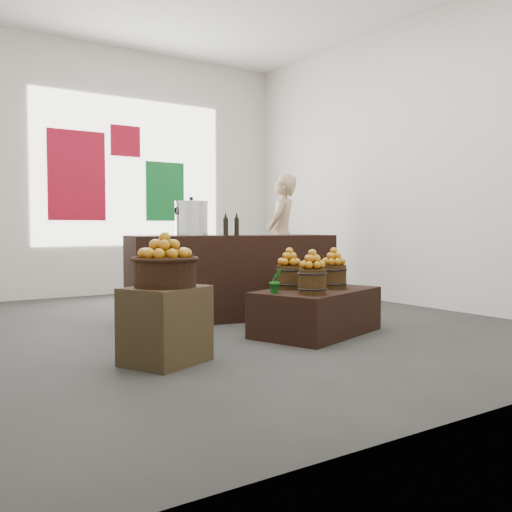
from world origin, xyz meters
TOP-DOWN VIEW (x-y plane):
  - ground at (0.00, 0.00)m, footprint 7.00×7.00m
  - back_wall at (0.00, 3.50)m, footprint 6.00×0.04m
  - back_opening at (0.30, 3.48)m, footprint 3.20×0.02m
  - deco_red_left at (-0.60, 3.47)m, footprint 0.90×0.04m
  - deco_green_right at (0.90, 3.47)m, footprint 0.70×0.04m
  - deco_red_upper at (0.20, 3.47)m, footprint 0.50×0.04m
  - crate at (-1.34, -1.31)m, footprint 0.77×0.72m
  - wicker_basket at (-1.34, -1.31)m, footprint 0.50×0.50m
  - apples_in_basket at (-1.34, -1.31)m, footprint 0.39×0.39m
  - display_table at (0.49, -1.03)m, footprint 1.52×1.20m
  - apple_bucket_front_left at (0.19, -1.32)m, footprint 0.27×0.27m
  - apples_in_bucket_front_left at (0.19, -1.32)m, footprint 0.20×0.20m
  - apple_bucket_front_right at (0.68, -1.07)m, footprint 0.27×0.27m
  - apples_in_bucket_front_right at (0.68, -1.07)m, footprint 0.20×0.20m
  - apple_bucket_rear at (0.28, -0.84)m, footprint 0.27×0.27m
  - apples_in_bucket_rear at (0.28, -0.84)m, footprint 0.20×0.20m
  - herb_garnish_right at (0.85, -0.74)m, footprint 0.27×0.25m
  - herb_garnish_left at (-0.05, -1.05)m, footprint 0.14×0.11m
  - counter at (0.30, 0.32)m, footprint 2.55×1.23m
  - stock_pot_left at (-0.20, 0.42)m, footprint 0.38×0.38m
  - oil_cruets at (0.25, 0.08)m, footprint 0.19×0.10m
  - shopper at (2.00, 1.60)m, footprint 0.83×0.80m

SIDE VIEW (x-z plane):
  - ground at x=0.00m, z-range 0.00..0.00m
  - display_table at x=0.49m, z-range 0.00..0.46m
  - crate at x=-1.34m, z-range 0.00..0.62m
  - counter at x=0.30m, z-range 0.00..1.00m
  - herb_garnish_left at x=-0.05m, z-range 0.46..0.70m
  - apple_bucket_front_left at x=0.19m, z-range 0.46..0.70m
  - apple_bucket_front_right at x=0.68m, z-range 0.46..0.70m
  - apple_bucket_rear at x=0.28m, z-range 0.46..0.70m
  - herb_garnish_right at x=0.85m, z-range 0.46..0.71m
  - wicker_basket at x=-1.34m, z-range 0.62..0.85m
  - apples_in_bucket_front_left at x=0.19m, z-range 0.70..0.88m
  - apples_in_bucket_front_right at x=0.68m, z-range 0.70..0.88m
  - apples_in_bucket_rear at x=0.28m, z-range 0.70..0.88m
  - apples_in_basket at x=-1.34m, z-range 0.85..1.05m
  - shopper at x=2.00m, z-range 0.00..1.91m
  - oil_cruets at x=0.25m, z-range 1.00..1.28m
  - stock_pot_left at x=-0.20m, z-range 1.00..1.38m
  - deco_green_right at x=0.90m, z-range 1.20..2.20m
  - deco_red_left at x=-0.60m, z-range 1.20..2.60m
  - back_wall at x=0.00m, z-range 0.00..4.00m
  - back_opening at x=0.30m, z-range 0.80..3.20m
  - deco_red_upper at x=0.20m, z-range 2.25..2.75m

